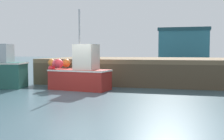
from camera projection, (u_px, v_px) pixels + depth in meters
ground at (68, 96)px, 13.61m from camera, size 120.00×160.00×0.10m
pier at (152, 63)px, 18.57m from camera, size 13.88×6.57×1.57m
fishing_boat_near_right at (80, 73)px, 15.34m from camera, size 3.51×1.78×4.23m
warehouse at (184, 46)px, 47.75m from camera, size 8.01×6.52×5.72m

